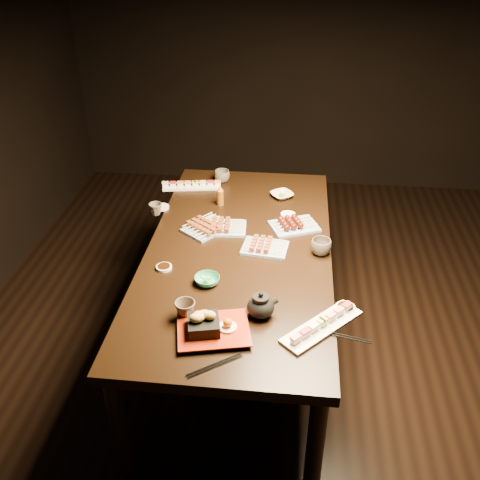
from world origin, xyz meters
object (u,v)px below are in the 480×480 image
object	(u,v)px
yakitori_plate_center	(225,225)
teacup_far_right	(222,176)
tempura_tray	(213,323)
teacup_far_left	(156,209)
dining_table	(239,308)
teacup_mid_right	(321,247)
edamame_bowl_green	(207,280)
teacup_near_left	(185,310)
sushi_platter_near	(322,323)
teapot	(261,304)
yakitori_plate_left	(207,224)
condiment_bottle	(220,195)
sushi_platter_far	(192,184)
yakitori_plate_right	(265,244)
edamame_bowl_cream	(282,195)

from	to	relation	value
yakitori_plate_center	teacup_far_right	size ratio (longest dim) A/B	2.36
tempura_tray	teacup_far_left	distance (m)	1.03
dining_table	teacup_mid_right	xyz separation A→B (m)	(0.40, -0.00, 0.41)
edamame_bowl_green	tempura_tray	distance (m)	0.33
tempura_tray	teacup_near_left	world-z (taller)	tempura_tray
yakitori_plate_center	teacup_mid_right	xyz separation A→B (m)	(0.49, -0.18, 0.01)
teacup_far_left	edamame_bowl_green	bearing A→B (deg)	-57.44
sushi_platter_near	teacup_far_left	bearing A→B (deg)	89.82
teapot	yakitori_plate_left	bearing A→B (deg)	93.32
dining_table	tempura_tray	bearing A→B (deg)	-107.54
teacup_far_right	teapot	size ratio (longest dim) A/B	0.70
dining_table	edamame_bowl_green	world-z (taller)	edamame_bowl_green
sushi_platter_near	teapot	distance (m)	0.26
edamame_bowl_green	tempura_tray	xyz separation A→B (m)	(0.08, -0.32, 0.03)
condiment_bottle	sushi_platter_far	bearing A→B (deg)	135.16
yakitori_plate_right	tempura_tray	xyz separation A→B (m)	(-0.16, -0.63, 0.02)
yakitori_plate_right	yakitori_plate_left	xyz separation A→B (m)	(-0.31, 0.16, 0.00)
teacup_mid_right	yakitori_plate_left	bearing A→B (deg)	163.67
dining_table	teacup_near_left	bearing A→B (deg)	-121.11
sushi_platter_near	sushi_platter_far	bearing A→B (deg)	75.62
teacup_mid_right	teacup_far_right	distance (m)	0.94
edamame_bowl_green	condiment_bottle	bearing A→B (deg)	93.47
sushi_platter_far	condiment_bottle	xyz separation A→B (m)	(0.20, -0.20, 0.04)
sushi_platter_near	teacup_far_right	xyz separation A→B (m)	(-0.58, 1.28, 0.01)
dining_table	sushi_platter_near	world-z (taller)	sushi_platter_near
dining_table	teacup_mid_right	distance (m)	0.57
yakitori_plate_center	teacup_near_left	xyz separation A→B (m)	(-0.07, -0.71, 0.01)
edamame_bowl_green	edamame_bowl_cream	distance (m)	0.92
sushi_platter_near	tempura_tray	xyz separation A→B (m)	(-0.43, -0.08, 0.03)
teacup_near_left	teapot	size ratio (longest dim) A/B	0.63
teacup_near_left	yakitori_plate_center	bearing A→B (deg)	84.75
edamame_bowl_green	yakitori_plate_center	bearing A→B (deg)	88.19
edamame_bowl_cream	teacup_far_right	size ratio (longest dim) A/B	1.30
sushi_platter_near	condiment_bottle	world-z (taller)	condiment_bottle
tempura_tray	teapot	distance (m)	0.22
yakitori_plate_left	teacup_near_left	xyz separation A→B (m)	(0.03, -0.71, 0.01)
dining_table	yakitori_plate_right	world-z (taller)	yakitori_plate_right
sushi_platter_far	tempura_tray	xyz separation A→B (m)	(0.32, -1.27, 0.03)
sushi_platter_far	teacup_near_left	distance (m)	1.20
edamame_bowl_green	teacup_mid_right	distance (m)	0.59
condiment_bottle	sushi_platter_near	bearing A→B (deg)	-61.04
dining_table	teacup_mid_right	size ratio (longest dim) A/B	18.19
sushi_platter_near	yakitori_plate_center	distance (m)	0.87
yakitori_plate_left	teacup_mid_right	world-z (taller)	teacup_mid_right
yakitori_plate_left	edamame_bowl_cream	xyz separation A→B (m)	(0.37, 0.40, -0.01)
yakitori_plate_right	teacup_far_left	size ratio (longest dim) A/B	3.10
teacup_near_left	edamame_bowl_cream	bearing A→B (deg)	72.62
teapot	dining_table	bearing A→B (deg)	83.10
sushi_platter_near	condiment_bottle	bearing A→B (deg)	72.39
edamame_bowl_cream	teapot	size ratio (longest dim) A/B	0.91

